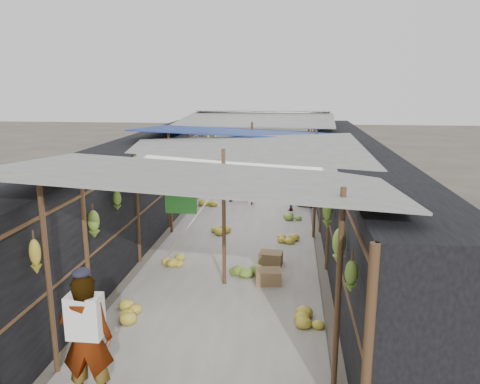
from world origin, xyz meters
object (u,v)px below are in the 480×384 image
at_px(vendor_elderly, 87,339).
at_px(shopper_blue, 241,177).
at_px(crate_near, 271,259).
at_px(vendor_seated, 290,197).
at_px(black_basin, 305,203).

relative_size(vendor_elderly, shopper_blue, 1.01).
xyz_separation_m(crate_near, vendor_seated, (0.37, 4.32, 0.29)).
distance_m(vendor_elderly, shopper_blue, 9.89).
xyz_separation_m(crate_near, shopper_blue, (-1.21, 5.28, 0.67)).
distance_m(crate_near, vendor_elderly, 5.03).
bearing_deg(vendor_seated, shopper_blue, -145.04).
xyz_separation_m(black_basin, vendor_seated, (-0.48, -0.71, 0.35)).
distance_m(crate_near, shopper_blue, 5.46).
bearing_deg(crate_near, vendor_seated, 90.79).
height_order(vendor_elderly, vendor_seated, vendor_elderly).
relative_size(crate_near, shopper_blue, 0.29).
bearing_deg(vendor_elderly, shopper_blue, -103.66).
xyz_separation_m(black_basin, vendor_elderly, (-2.79, -9.62, 0.73)).
bearing_deg(vendor_elderly, vendor_seated, -113.94).
bearing_deg(shopper_blue, crate_near, -79.47).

